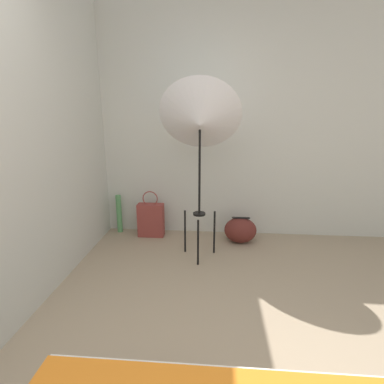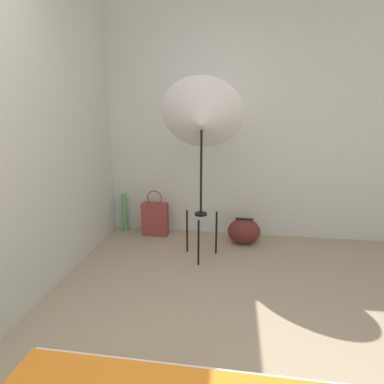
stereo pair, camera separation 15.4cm
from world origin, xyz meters
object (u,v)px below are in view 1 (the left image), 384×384
Objects in this scene: paper_roll at (119,214)px; photo_umbrella at (200,121)px; duffel_bag at (240,230)px; tote_bag at (151,220)px.

photo_umbrella is at bearing -29.39° from paper_roll.
paper_roll reaches higher than duffel_bag.
photo_umbrella is 1.62m from paper_roll.
photo_umbrella is at bearing -38.44° from tote_bag.
paper_roll is at bearing 150.61° from photo_umbrella.
photo_umbrella is 4.81× the size of duffel_bag.
duffel_bag is at bearing 40.87° from photo_umbrella.
tote_bag is 1.19× the size of paper_roll.
tote_bag is at bearing 141.56° from photo_umbrella.
paper_roll is (-1.46, 0.18, 0.09)m from duffel_bag.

